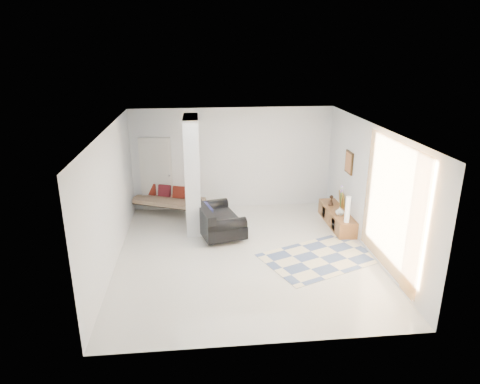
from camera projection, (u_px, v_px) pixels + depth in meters
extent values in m
plane|color=silver|center=(245.00, 254.00, 9.41)|extent=(6.00, 6.00, 0.00)
plane|color=white|center=(245.00, 128.00, 8.50)|extent=(6.00, 6.00, 0.00)
plane|color=silver|center=(233.00, 159.00, 11.78)|extent=(6.00, 0.00, 6.00)
plane|color=silver|center=(269.00, 263.00, 6.14)|extent=(6.00, 0.00, 6.00)
plane|color=silver|center=(111.00, 199.00, 8.69)|extent=(0.00, 6.00, 6.00)
plane|color=silver|center=(371.00, 190.00, 9.22)|extent=(0.00, 6.00, 6.00)
cube|color=silver|center=(192.00, 174.00, 10.36)|extent=(0.35, 1.20, 2.80)
cube|color=silver|center=(156.00, 174.00, 11.66)|extent=(0.85, 0.06, 2.04)
plane|color=gold|center=(391.00, 207.00, 8.12)|extent=(0.00, 2.55, 2.55)
cube|color=#36220E|center=(349.00, 162.00, 10.44)|extent=(0.04, 0.45, 0.55)
cube|color=brown|center=(337.00, 218.00, 10.89)|extent=(0.45, 1.81, 0.40)
cube|color=#36220E|center=(333.00, 224.00, 10.49)|extent=(0.02, 0.24, 0.28)
cube|color=#36220E|center=(324.00, 212.00, 11.25)|extent=(0.02, 0.24, 0.28)
cube|color=gold|center=(342.00, 199.00, 11.02)|extent=(0.09, 0.32, 0.40)
cube|color=silver|center=(339.00, 214.00, 10.42)|extent=(0.04, 0.10, 0.12)
cylinder|color=silver|center=(211.00, 245.00, 9.75)|extent=(0.05, 0.05, 0.10)
cylinder|color=silver|center=(196.00, 223.00, 10.95)|extent=(0.05, 0.05, 0.10)
cylinder|color=silver|center=(242.00, 240.00, 10.00)|extent=(0.05, 0.05, 0.10)
cylinder|color=silver|center=(224.00, 219.00, 11.20)|extent=(0.05, 0.05, 0.10)
cube|color=black|center=(218.00, 223.00, 10.41)|extent=(1.33, 1.79, 0.30)
cube|color=black|center=(203.00, 213.00, 10.18)|extent=(0.59, 1.60, 0.36)
cylinder|color=black|center=(227.00, 225.00, 9.73)|extent=(0.95, 0.50, 0.28)
cylinder|color=black|center=(210.00, 205.00, 10.94)|extent=(0.95, 0.50, 0.28)
cube|color=black|center=(207.00, 211.00, 10.21)|extent=(0.28, 0.60, 0.31)
cylinder|color=black|center=(130.00, 208.00, 11.55)|extent=(0.04, 0.04, 0.40)
cylinder|color=black|center=(194.00, 216.00, 11.00)|extent=(0.04, 0.04, 0.40)
cylinder|color=black|center=(145.00, 199.00, 12.24)|extent=(0.04, 0.04, 0.40)
cylinder|color=black|center=(206.00, 206.00, 11.69)|extent=(0.04, 0.04, 0.40)
cube|color=tan|center=(168.00, 201.00, 11.56)|extent=(2.05, 1.50, 0.12)
cube|color=maroon|center=(150.00, 189.00, 11.80)|extent=(0.38, 0.29, 0.33)
cube|color=maroon|center=(165.00, 191.00, 11.67)|extent=(0.38, 0.29, 0.33)
cube|color=maroon|center=(179.00, 192.00, 11.54)|extent=(0.38, 0.29, 0.33)
cube|color=beige|center=(320.00, 258.00, 9.26)|extent=(2.78, 2.36, 0.01)
cylinder|color=beige|center=(348.00, 209.00, 10.02)|extent=(0.12, 0.12, 0.63)
imported|color=silver|center=(340.00, 211.00, 10.49)|extent=(0.23, 0.23, 0.22)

